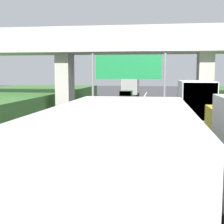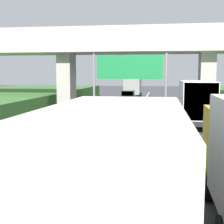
# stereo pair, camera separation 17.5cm
# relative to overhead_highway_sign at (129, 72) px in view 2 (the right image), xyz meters

# --- Properties ---
(lane_centre_stripe) EXTENTS (0.20, 88.29, 0.01)m
(lane_centre_stripe) POSITION_rel_overhead_highway_sign_xyz_m (0.00, -1.45, -4.11)
(lane_centre_stripe) COLOR white
(lane_centre_stripe) RESTS_ON ground
(overpass_bridge) EXTENTS (40.00, 4.80, 8.04)m
(overpass_bridge) POSITION_rel_overhead_highway_sign_xyz_m (0.00, 4.59, 1.99)
(overpass_bridge) COLOR #ADA89E
(overpass_bridge) RESTS_ON ground
(overhead_highway_sign) EXTENTS (5.88, 0.18, 5.54)m
(overhead_highway_sign) POSITION_rel_overhead_highway_sign_xyz_m (0.00, 0.00, 0.00)
(overhead_highway_sign) COLOR slate
(overhead_highway_sign) RESTS_ON ground
(truck_silver) EXTENTS (2.44, 7.30, 3.44)m
(truck_silver) POSITION_rel_overhead_highway_sign_xyz_m (1.74, -19.30, -2.18)
(truck_silver) COLOR black
(truck_silver) RESTS_ON ground
(truck_white) EXTENTS (2.44, 7.30, 3.44)m
(truck_white) POSITION_rel_overhead_highway_sign_xyz_m (5.09, -0.42, -2.18)
(truck_white) COLOR black
(truck_white) RESTS_ON ground
(truck_orange) EXTENTS (2.44, 7.30, 3.44)m
(truck_orange) POSITION_rel_overhead_highway_sign_xyz_m (-1.86, 24.96, -2.18)
(truck_orange) COLOR black
(truck_orange) RESTS_ON ground
(car_green) EXTENTS (1.86, 4.10, 1.72)m
(car_green) POSITION_rel_overhead_highway_sign_xyz_m (-1.79, 16.49, -3.25)
(car_green) COLOR #236B38
(car_green) RESTS_ON ground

